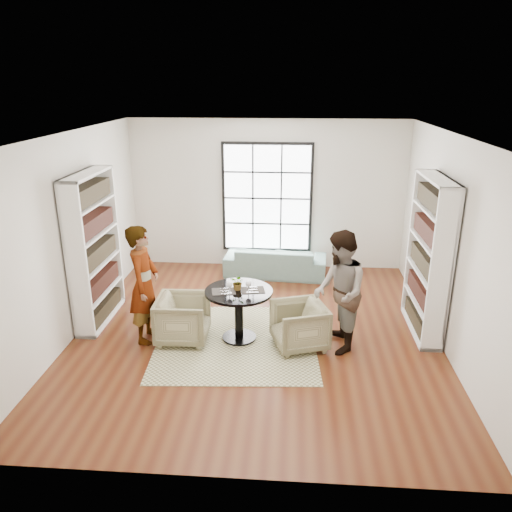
# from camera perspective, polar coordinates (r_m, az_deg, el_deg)

# --- Properties ---
(ground) EXTENTS (6.00, 6.00, 0.00)m
(ground) POSITION_cam_1_polar(r_m,az_deg,el_deg) (7.82, 0.01, -8.74)
(ground) COLOR #5B2F15
(room_shell) EXTENTS (6.00, 6.01, 6.00)m
(room_shell) POSITION_cam_1_polar(r_m,az_deg,el_deg) (7.82, 0.31, 1.30)
(room_shell) COLOR silver
(room_shell) RESTS_ON ground
(rug) EXTENTS (2.49, 2.49, 0.01)m
(rug) POSITION_cam_1_polar(r_m,az_deg,el_deg) (7.58, -2.31, -9.68)
(rug) COLOR beige
(rug) RESTS_ON ground
(pedestal_table) EXTENTS (1.00, 1.00, 0.79)m
(pedestal_table) POSITION_cam_1_polar(r_m,az_deg,el_deg) (7.40, -1.98, -5.51)
(pedestal_table) COLOR black
(pedestal_table) RESTS_ON ground
(sofa) EXTENTS (2.04, 0.92, 0.58)m
(sofa) POSITION_cam_1_polar(r_m,az_deg,el_deg) (9.93, 2.24, -0.59)
(sofa) COLOR gray
(sofa) RESTS_ON ground
(armchair_left) EXTENTS (0.78, 0.76, 0.70)m
(armchair_left) POSITION_cam_1_polar(r_m,az_deg,el_deg) (7.54, -8.34, -7.11)
(armchair_left) COLOR tan
(armchair_left) RESTS_ON ground
(armchair_right) EXTENTS (0.92, 0.91, 0.67)m
(armchair_right) POSITION_cam_1_polar(r_m,az_deg,el_deg) (7.32, 4.94, -7.94)
(armchair_right) COLOR tan
(armchair_right) RESTS_ON ground
(person_left) EXTENTS (0.44, 0.65, 1.77)m
(person_left) POSITION_cam_1_polar(r_m,az_deg,el_deg) (7.45, -12.68, -3.17)
(person_left) COLOR gray
(person_left) RESTS_ON ground
(person_right) EXTENTS (0.77, 0.93, 1.77)m
(person_right) POSITION_cam_1_polar(r_m,az_deg,el_deg) (7.12, 9.51, -4.10)
(person_right) COLOR gray
(person_right) RESTS_ON ground
(placemat_left) EXTENTS (0.38, 0.32, 0.01)m
(placemat_left) POSITION_cam_1_polar(r_m,az_deg,el_deg) (7.27, -3.72, -4.07)
(placemat_left) COLOR black
(placemat_left) RESTS_ON pedestal_table
(placemat_right) EXTENTS (0.38, 0.32, 0.01)m
(placemat_right) POSITION_cam_1_polar(r_m,az_deg,el_deg) (7.30, -0.38, -3.91)
(placemat_right) COLOR black
(placemat_right) RESTS_ON pedestal_table
(cutlery_left) EXTENTS (0.18, 0.24, 0.01)m
(cutlery_left) POSITION_cam_1_polar(r_m,az_deg,el_deg) (7.27, -3.72, -4.02)
(cutlery_left) COLOR silver
(cutlery_left) RESTS_ON placemat_left
(cutlery_right) EXTENTS (0.18, 0.24, 0.01)m
(cutlery_right) POSITION_cam_1_polar(r_m,az_deg,el_deg) (7.30, -0.38, -3.86)
(cutlery_right) COLOR silver
(cutlery_right) RESTS_ON placemat_right
(wine_glass_left) EXTENTS (0.08, 0.08, 0.18)m
(wine_glass_left) POSITION_cam_1_polar(r_m,az_deg,el_deg) (7.16, -3.06, -3.31)
(wine_glass_left) COLOR silver
(wine_glass_left) RESTS_ON pedestal_table
(wine_glass_right) EXTENTS (0.08, 0.08, 0.18)m
(wine_glass_right) POSITION_cam_1_polar(r_m,az_deg,el_deg) (7.17, -0.86, -3.25)
(wine_glass_right) COLOR silver
(wine_glass_right) RESTS_ON pedestal_table
(flower_centerpiece) EXTENTS (0.26, 0.24, 0.23)m
(flower_centerpiece) POSITION_cam_1_polar(r_m,az_deg,el_deg) (7.28, -2.07, -3.03)
(flower_centerpiece) COLOR gray
(flower_centerpiece) RESTS_ON pedestal_table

